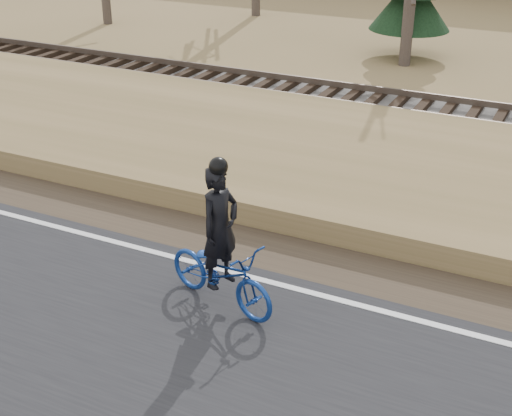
% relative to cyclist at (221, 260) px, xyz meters
% --- Properties ---
extents(ground, '(120.00, 120.00, 0.00)m').
position_rel_cyclist_xyz_m(ground, '(1.81, 0.62, -0.78)').
color(ground, olive).
rests_on(ground, ground).
extents(edge_line, '(120.00, 0.12, 0.01)m').
position_rel_cyclist_xyz_m(edge_line, '(1.81, 0.82, -0.71)').
color(edge_line, silver).
rests_on(edge_line, road).
extents(shoulder, '(120.00, 1.60, 0.04)m').
position_rel_cyclist_xyz_m(shoulder, '(1.81, 1.82, -0.76)').
color(shoulder, '#473A2B').
rests_on(shoulder, ground).
extents(embankment, '(120.00, 5.00, 0.44)m').
position_rel_cyclist_xyz_m(embankment, '(1.81, 4.82, -0.56)').
color(embankment, olive).
rests_on(embankment, ground).
extents(ballast, '(120.00, 3.00, 0.45)m').
position_rel_cyclist_xyz_m(ballast, '(1.81, 8.62, -0.55)').
color(ballast, slate).
rests_on(ballast, ground).
extents(railroad, '(120.00, 2.40, 0.29)m').
position_rel_cyclist_xyz_m(railroad, '(1.81, 8.62, -0.25)').
color(railroad, black).
rests_on(railroad, ballast).
extents(cyclist, '(2.03, 1.16, 2.26)m').
position_rel_cyclist_xyz_m(cyclist, '(0.00, 0.00, 0.00)').
color(cyclist, navy).
rests_on(cyclist, road).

